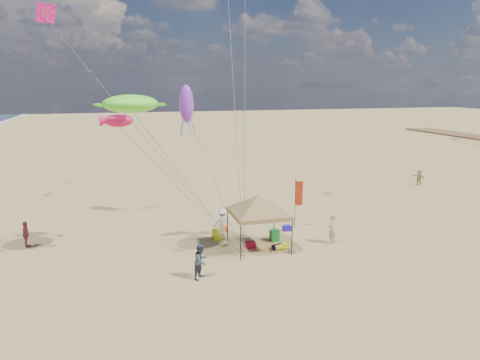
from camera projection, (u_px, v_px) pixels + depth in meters
The scene contains 20 objects.
ground at pixel (255, 261), 24.20m from camera, with size 280.00×280.00×0.00m, color tan.
canopy_tent at pixel (259, 197), 25.44m from camera, with size 6.19×6.19×3.82m.
feather_flag at pixel (298, 196), 29.42m from camera, with size 0.48×0.22×3.33m.
cooler_red at pixel (251, 245), 26.11m from camera, with size 0.54×0.38×0.38m, color #A30D29.
cooler_blue at pixel (287, 228), 29.16m from camera, with size 0.54×0.38×0.38m, color #2615AB.
bag_navy at pixel (277, 246), 25.87m from camera, with size 0.36×0.36×0.60m, color #120C38.
bag_orange at pixel (225, 228), 29.21m from camera, with size 0.36×0.36×0.60m, color #F24F0D.
chair_green at pixel (274, 235), 27.26m from camera, with size 0.50×0.50×0.70m, color #167D2D.
chair_yellow at pixel (217, 234), 27.44m from camera, with size 0.50×0.50×0.70m, color #E1EF1A.
crate_grey at pixel (292, 251), 25.32m from camera, with size 0.34×0.30×0.28m, color gray.
beach_cart at pixel (281, 246), 25.93m from camera, with size 0.90×0.50×0.24m, color yellow.
person_near_a at pixel (332, 229), 26.77m from camera, with size 0.68×0.45×1.86m, color tan.
person_near_b at pixel (201, 261), 21.87m from camera, with size 0.89×0.69×1.83m, color #3D4453.
person_near_c at pixel (223, 222), 28.30m from camera, with size 1.12×0.65×1.74m, color silver.
person_far_a at pixel (26, 234), 26.03m from camera, with size 0.97×0.40×1.65m, color #963A3D.
person_far_c at pixel (419, 177), 42.37m from camera, with size 1.48×0.47×1.59m, color tan.
turtle_kite at pixel (131, 104), 22.74m from camera, with size 2.91×2.33×0.97m, color #65FF2E.
fish_kite at pixel (119, 121), 24.92m from camera, with size 1.65×0.83×0.73m, color #E0124F.
squid_kite at pixel (186, 104), 30.50m from camera, with size 1.03×1.03×2.67m, color purple.
stunt_kite_pink at pixel (46, 13), 27.80m from camera, with size 1.21×0.04×1.21m, color #FF14A3.
Camera 1 is at (-7.23, -21.50, 9.60)m, focal length 32.44 mm.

